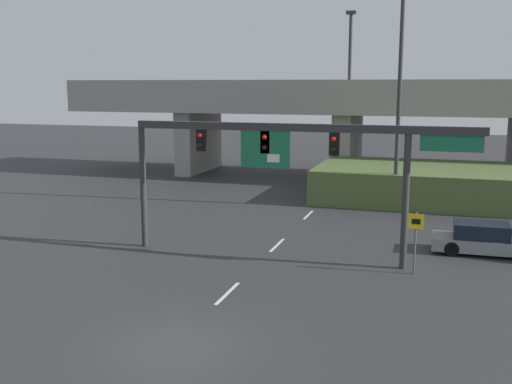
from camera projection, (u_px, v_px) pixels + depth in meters
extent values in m
plane|color=#2D2D30|center=(175.00, 344.00, 17.29)|extent=(160.00, 160.00, 0.00)
cube|color=silver|center=(228.00, 293.00, 21.48)|extent=(0.14, 2.40, 0.01)
cube|color=silver|center=(277.00, 245.00, 27.91)|extent=(0.14, 2.40, 0.01)
cube|color=silver|center=(308.00, 215.00, 34.34)|extent=(0.14, 2.40, 0.01)
cube|color=silver|center=(330.00, 194.00, 40.76)|extent=(0.14, 2.40, 0.01)
cylinder|color=#2D2D30|center=(143.00, 184.00, 27.24)|extent=(0.28, 0.28, 5.80)
cylinder|color=#2D2D30|center=(406.00, 199.00, 23.86)|extent=(0.28, 0.28, 5.80)
cube|color=#2D2D30|center=(300.00, 128.00, 24.64)|extent=(14.60, 0.32, 0.32)
cube|color=black|center=(202.00, 140.00, 26.02)|extent=(0.40, 0.28, 0.95)
sphere|color=red|center=(200.00, 135.00, 25.82)|extent=(0.22, 0.22, 0.22)
sphere|color=black|center=(200.00, 145.00, 25.90)|extent=(0.22, 0.22, 0.22)
cube|color=black|center=(266.00, 142.00, 25.18)|extent=(0.40, 0.28, 0.95)
sphere|color=red|center=(265.00, 137.00, 24.98)|extent=(0.22, 0.22, 0.22)
sphere|color=black|center=(265.00, 147.00, 25.05)|extent=(0.22, 0.22, 0.22)
cube|color=black|center=(334.00, 144.00, 24.33)|extent=(0.40, 0.28, 0.95)
sphere|color=red|center=(334.00, 139.00, 24.13)|extent=(0.22, 0.22, 0.22)
sphere|color=black|center=(334.00, 150.00, 24.21)|extent=(0.22, 0.22, 0.22)
cube|color=#196B42|center=(265.00, 149.00, 25.14)|extent=(2.15, 0.08, 1.56)
cube|color=white|center=(273.00, 158.00, 25.04)|extent=(0.54, 0.03, 0.34)
cube|color=#196B42|center=(452.00, 144.00, 22.93)|extent=(2.36, 0.07, 0.64)
cylinder|color=#4C4C4C|center=(415.00, 243.00, 23.46)|extent=(0.08, 0.08, 2.49)
cube|color=yellow|center=(416.00, 221.00, 23.26)|extent=(0.60, 0.03, 0.60)
cube|color=black|center=(416.00, 222.00, 23.24)|extent=(0.33, 0.01, 0.21)
cylinder|color=#2D2D30|center=(400.00, 76.00, 34.30)|extent=(0.24, 0.24, 15.68)
cylinder|color=#2D2D30|center=(349.00, 101.00, 43.64)|extent=(0.24, 0.24, 12.29)
cube|color=#333333|center=(351.00, 12.00, 42.53)|extent=(0.70, 0.36, 0.24)
cube|color=gray|center=(349.00, 102.00, 46.97)|extent=(45.01, 9.01, 1.63)
cube|color=gray|center=(340.00, 86.00, 42.70)|extent=(45.01, 0.40, 0.90)
cube|color=gray|center=(199.00, 141.00, 51.28)|extent=(1.40, 7.20, 5.18)
cube|color=gray|center=(348.00, 145.00, 47.58)|extent=(1.40, 7.20, 5.18)
cube|color=#4C6033|center=(426.00, 183.00, 38.68)|extent=(13.79, 8.74, 2.15)
cube|color=gray|center=(485.00, 244.00, 26.42)|extent=(4.51, 1.80, 0.56)
cube|color=black|center=(481.00, 230.00, 26.36)|extent=(2.35, 1.61, 0.66)
cylinder|color=black|center=(451.00, 240.00, 27.56)|extent=(0.64, 0.22, 0.64)
cylinder|color=black|center=(452.00, 249.00, 26.10)|extent=(0.64, 0.22, 0.64)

